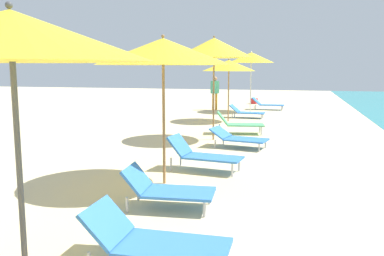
{
  "coord_description": "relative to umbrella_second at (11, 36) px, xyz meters",
  "views": [
    {
      "loc": [
        1.78,
        1.4,
        2.05
      ],
      "look_at": [
        -0.14,
        8.84,
        0.92
      ],
      "focal_mm": 38.3,
      "sensor_mm": 36.0,
      "label": 1
    }
  ],
  "objects": [
    {
      "name": "lounger_third_shoreside",
      "position": [
        0.43,
        4.96,
        -1.96
      ],
      "size": [
        1.52,
        0.77,
        0.69
      ],
      "rotation": [
        0.0,
        0.0,
        -0.13
      ],
      "color": "blue",
      "rests_on": "ground"
    },
    {
      "name": "person_walking_near",
      "position": [
        -1.71,
        16.82,
        -1.31
      ],
      "size": [
        0.42,
        0.4,
        1.64
      ],
      "rotation": [
        0.0,
        0.0,
        2.27
      ],
      "color": "orange",
      "rests_on": "ground"
    },
    {
      "name": "umbrella_fourth",
      "position": [
        -0.08,
        8.54,
        0.3
      ],
      "size": [
        2.2,
        2.2,
        2.94
      ],
      "color": "olive",
      "rests_on": "ground"
    },
    {
      "name": "cooler_box",
      "position": [
        -0.2,
        20.8,
        -2.11
      ],
      "size": [
        0.4,
        0.49,
        0.38
      ],
      "color": "red",
      "rests_on": "ground"
    },
    {
      "name": "lounger_third_inland",
      "position": [
        0.41,
        2.67,
        -2.0
      ],
      "size": [
        1.36,
        0.77,
        0.62
      ],
      "rotation": [
        0.0,
        0.0,
        0.09
      ],
      "color": "blue",
      "rests_on": "ground"
    },
    {
      "name": "lounger_fifth_shoreside",
      "position": [
        0.2,
        13.96,
        -2.04
      ],
      "size": [
        1.45,
        0.69,
        0.54
      ],
      "rotation": [
        0.0,
        0.0,
        -0.04
      ],
      "color": "blue",
      "rests_on": "ground"
    },
    {
      "name": "umbrella_second",
      "position": [
        0.0,
        0.0,
        0.0
      ],
      "size": [
        2.3,
        2.3,
        2.57
      ],
      "color": "#4C4C51",
      "rests_on": "ground"
    },
    {
      "name": "umbrella_farthest",
      "position": [
        0.09,
        16.39,
        0.22
      ],
      "size": [
        2.07,
        2.07,
        2.82
      ],
      "color": "silver",
      "rests_on": "ground"
    },
    {
      "name": "lounger_fourth_inland",
      "position": [
        0.78,
        7.53,
        -2.04
      ],
      "size": [
        1.54,
        0.94,
        0.51
      ],
      "rotation": [
        0.0,
        0.0,
        -0.19
      ],
      "color": "blue",
      "rests_on": "ground"
    },
    {
      "name": "lounger_fourth_shoreside",
      "position": [
        0.47,
        9.78,
        -1.96
      ],
      "size": [
        1.55,
        0.87,
        0.7
      ],
      "rotation": [
        0.0,
        0.0,
        0.18
      ],
      "color": "#4CA572",
      "rests_on": "ground"
    },
    {
      "name": "umbrella_fifth",
      "position": [
        -0.35,
        12.73,
        -0.17
      ],
      "size": [
        2.03,
        2.03,
        2.4
      ],
      "color": "olive",
      "rests_on": "ground"
    },
    {
      "name": "umbrella_third",
      "position": [
        -0.03,
        3.91,
        0.02
      ],
      "size": [
        2.35,
        2.35,
        2.61
      ],
      "color": "olive",
      "rests_on": "ground"
    },
    {
      "name": "lounger_second_shoreside",
      "position": [
        0.81,
        1.01,
        -2.04
      ],
      "size": [
        1.52,
        0.7,
        0.59
      ],
      "rotation": [
        0.0,
        0.0,
        0.01
      ],
      "color": "blue",
      "rests_on": "ground"
    },
    {
      "name": "lounger_farthest_shoreside",
      "position": [
        0.79,
        17.55,
        -2.02
      ],
      "size": [
        1.58,
        0.67,
        0.6
      ],
      "rotation": [
        0.0,
        0.0,
        -0.04
      ],
      "color": "blue",
      "rests_on": "ground"
    }
  ]
}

